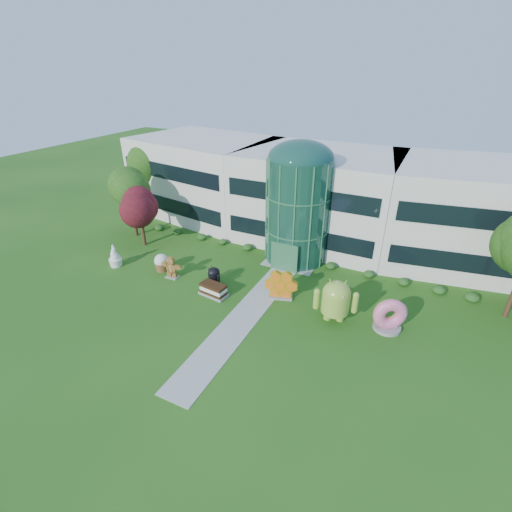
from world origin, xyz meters
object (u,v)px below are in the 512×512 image
at_px(android_green, 336,298).
at_px(android_black, 214,275).
at_px(donut, 389,314).
at_px(gingerbread, 171,267).

height_order(android_green, android_black, android_green).
xyz_separation_m(donut, gingerbread, (-18.68, -1.10, -0.23)).
bearing_deg(gingerbread, android_black, 8.44).
bearing_deg(donut, gingerbread, 154.70).
height_order(android_black, donut, donut).
bearing_deg(android_black, donut, 26.07).
bearing_deg(android_green, gingerbread, 165.49).
distance_m(android_green, android_black, 10.88).
xyz_separation_m(android_black, gingerbread, (-4.04, -0.73, 0.11)).
distance_m(android_black, donut, 14.65).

